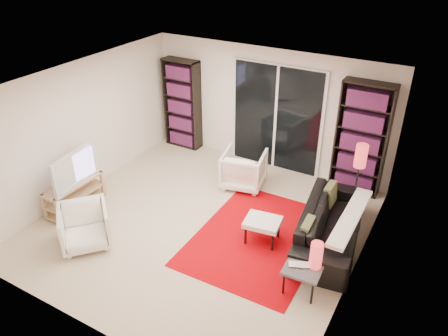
% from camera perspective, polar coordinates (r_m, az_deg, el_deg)
% --- Properties ---
extents(floor, '(5.00, 5.00, 0.00)m').
position_cam_1_polar(floor, '(7.39, -2.86, -7.29)').
color(floor, beige).
rests_on(floor, ground).
extents(wall_back, '(5.00, 0.02, 2.40)m').
position_cam_1_polar(wall_back, '(8.74, 5.78, 7.73)').
color(wall_back, white).
rests_on(wall_back, ground).
extents(wall_front, '(5.00, 0.02, 2.40)m').
position_cam_1_polar(wall_front, '(5.19, -18.35, -10.70)').
color(wall_front, white).
rests_on(wall_front, ground).
extents(wall_left, '(0.02, 5.00, 2.40)m').
position_cam_1_polar(wall_left, '(8.24, -18.01, 4.99)').
color(wall_left, white).
rests_on(wall_left, ground).
extents(wall_right, '(0.02, 5.00, 2.40)m').
position_cam_1_polar(wall_right, '(5.95, 17.73, -4.85)').
color(wall_right, white).
rests_on(wall_right, ground).
extents(ceiling, '(5.00, 5.00, 0.02)m').
position_cam_1_polar(ceiling, '(6.25, -3.41, 10.61)').
color(ceiling, white).
rests_on(ceiling, wall_back).
extents(sliding_door, '(1.92, 0.08, 2.16)m').
position_cam_1_polar(sliding_door, '(8.69, 6.83, 6.48)').
color(sliding_door, white).
rests_on(sliding_door, ground).
extents(bookshelf_left, '(0.80, 0.30, 1.95)m').
position_cam_1_polar(bookshelf_left, '(9.59, -5.47, 8.30)').
color(bookshelf_left, black).
rests_on(bookshelf_left, ground).
extents(bookshelf_right, '(0.90, 0.30, 2.10)m').
position_cam_1_polar(bookshelf_right, '(8.14, 17.49, 3.60)').
color(bookshelf_right, black).
rests_on(bookshelf_right, ground).
extents(tv_stand, '(0.36, 1.13, 0.50)m').
position_cam_1_polar(tv_stand, '(8.08, -18.90, -3.26)').
color(tv_stand, tan).
rests_on(tv_stand, floor).
extents(tv, '(0.28, 1.10, 0.63)m').
position_cam_1_polar(tv, '(7.79, -19.45, 0.10)').
color(tv, black).
rests_on(tv, tv_stand).
extents(rug, '(1.92, 2.58, 0.01)m').
position_cam_1_polar(rug, '(7.10, 4.60, -9.02)').
color(rug, '#B50007').
rests_on(rug, floor).
extents(sofa, '(1.14, 2.27, 0.64)m').
position_cam_1_polar(sofa, '(7.04, 13.85, -7.17)').
color(sofa, black).
rests_on(sofa, floor).
extents(armchair_back, '(0.90, 0.92, 0.71)m').
position_cam_1_polar(armchair_back, '(8.23, 2.60, -0.14)').
color(armchair_back, white).
rests_on(armchair_back, floor).
extents(armchair_front, '(1.03, 1.02, 0.67)m').
position_cam_1_polar(armchair_front, '(7.10, -17.75, -7.29)').
color(armchair_front, white).
rests_on(armchair_front, floor).
extents(ottoman, '(0.60, 0.52, 0.40)m').
position_cam_1_polar(ottoman, '(6.85, 5.07, -7.17)').
color(ottoman, white).
rests_on(ottoman, floor).
extents(side_table, '(0.52, 0.52, 0.40)m').
position_cam_1_polar(side_table, '(6.10, 10.32, -12.89)').
color(side_table, '#45454A').
rests_on(side_table, floor).
extents(laptop, '(0.36, 0.31, 0.02)m').
position_cam_1_polar(laptop, '(6.04, 9.95, -12.63)').
color(laptop, silver).
rests_on(laptop, side_table).
extents(table_lamp, '(0.17, 0.17, 0.38)m').
position_cam_1_polar(table_lamp, '(5.98, 11.96, -11.08)').
color(table_lamp, red).
rests_on(table_lamp, side_table).
extents(floor_lamp, '(0.21, 0.21, 1.41)m').
position_cam_1_polar(floor_lamp, '(7.23, 17.29, 0.55)').
color(floor_lamp, black).
rests_on(floor_lamp, floor).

